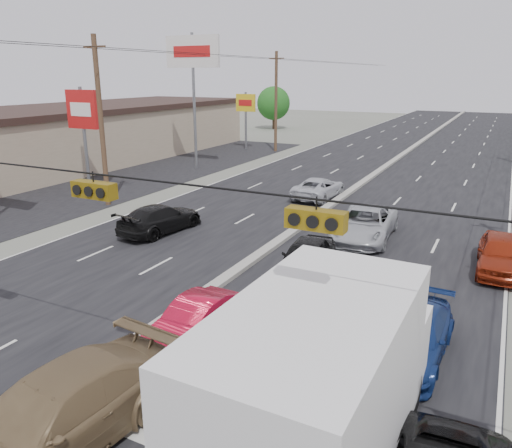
{
  "coord_description": "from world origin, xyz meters",
  "views": [
    {
      "loc": [
        9.24,
        -7.71,
        7.82
      ],
      "look_at": [
        0.86,
        8.93,
        2.2
      ],
      "focal_mm": 35.0,
      "sensor_mm": 36.0,
      "label": 1
    }
  ],
  "objects_px": {
    "tree_left_far": "(274,103)",
    "queue_car_c": "(365,224)",
    "oncoming_near": "(160,219)",
    "pole_sign_far": "(246,108)",
    "pole_sign_billboard": "(193,60)",
    "queue_car_d": "(413,336)",
    "utility_pole_left_b": "(101,122)",
    "box_truck": "(324,386)",
    "utility_pole_left_c": "(276,102)",
    "queue_car_b": "(401,296)",
    "pole_sign_mid": "(82,115)",
    "queue_car_e": "(501,254)",
    "tan_sedan": "(54,416)",
    "red_sedan": "(195,320)",
    "oncoming_far": "(319,188)",
    "queue_car_a": "(306,258)"
  },
  "relations": [
    {
      "from": "utility_pole_left_c",
      "to": "queue_car_c",
      "type": "distance_m",
      "value": 29.56
    },
    {
      "from": "queue_car_b",
      "to": "oncoming_far",
      "type": "bearing_deg",
      "value": 113.71
    },
    {
      "from": "queue_car_b",
      "to": "utility_pole_left_c",
      "type": "bearing_deg",
      "value": 115.31
    },
    {
      "from": "queue_car_c",
      "to": "utility_pole_left_b",
      "type": "bearing_deg",
      "value": 178.47
    },
    {
      "from": "pole_sign_mid",
      "to": "tree_left_far",
      "type": "bearing_deg",
      "value": 96.79
    },
    {
      "from": "utility_pole_left_b",
      "to": "tan_sedan",
      "type": "height_order",
      "value": "utility_pole_left_b"
    },
    {
      "from": "pole_sign_billboard",
      "to": "queue_car_d",
      "type": "height_order",
      "value": "pole_sign_billboard"
    },
    {
      "from": "tree_left_far",
      "to": "queue_car_c",
      "type": "relative_size",
      "value": 1.1
    },
    {
      "from": "queue_car_e",
      "to": "tree_left_far",
      "type": "bearing_deg",
      "value": 122.54
    },
    {
      "from": "utility_pole_left_b",
      "to": "tree_left_far",
      "type": "distance_m",
      "value": 46.01
    },
    {
      "from": "tree_left_far",
      "to": "queue_car_b",
      "type": "xyz_separation_m",
      "value": [
        28.7,
        -51.82,
        -3.06
      ]
    },
    {
      "from": "pole_sign_billboard",
      "to": "oncoming_far",
      "type": "bearing_deg",
      "value": -22.79
    },
    {
      "from": "utility_pole_left_b",
      "to": "pole_sign_far",
      "type": "height_order",
      "value": "utility_pole_left_b"
    },
    {
      "from": "red_sedan",
      "to": "utility_pole_left_c",
      "type": "bearing_deg",
      "value": 113.05
    },
    {
      "from": "pole_sign_mid",
      "to": "pole_sign_billboard",
      "type": "xyz_separation_m",
      "value": [
        2.5,
        10.0,
        3.75
      ]
    },
    {
      "from": "pole_sign_mid",
      "to": "red_sedan",
      "type": "height_order",
      "value": "pole_sign_mid"
    },
    {
      "from": "utility_pole_left_c",
      "to": "queue_car_b",
      "type": "relative_size",
      "value": 2.53
    },
    {
      "from": "red_sedan",
      "to": "oncoming_near",
      "type": "distance_m",
      "value": 11.19
    },
    {
      "from": "queue_car_a",
      "to": "queue_car_e",
      "type": "height_order",
      "value": "queue_car_e"
    },
    {
      "from": "utility_pole_left_c",
      "to": "tan_sedan",
      "type": "distance_m",
      "value": 44.11
    },
    {
      "from": "utility_pole_left_b",
      "to": "pole_sign_far",
      "type": "distance_m",
      "value": 25.25
    },
    {
      "from": "red_sedan",
      "to": "queue_car_c",
      "type": "height_order",
      "value": "queue_car_c"
    },
    {
      "from": "utility_pole_left_b",
      "to": "box_truck",
      "type": "distance_m",
      "value": 24.39
    },
    {
      "from": "utility_pole_left_b",
      "to": "oncoming_near",
      "type": "xyz_separation_m",
      "value": [
        6.35,
        -3.03,
        -4.39
      ]
    },
    {
      "from": "pole_sign_billboard",
      "to": "queue_car_d",
      "type": "relative_size",
      "value": 2.39
    },
    {
      "from": "box_truck",
      "to": "oncoming_near",
      "type": "relative_size",
      "value": 1.63
    },
    {
      "from": "utility_pole_left_b",
      "to": "queue_car_c",
      "type": "xyz_separation_m",
      "value": [
        16.0,
        0.52,
        -4.33
      ]
    },
    {
      "from": "pole_sign_far",
      "to": "box_truck",
      "type": "relative_size",
      "value": 0.75
    },
    {
      "from": "queue_car_b",
      "to": "oncoming_far",
      "type": "distance_m",
      "value": 16.45
    },
    {
      "from": "queue_car_b",
      "to": "queue_car_c",
      "type": "distance_m",
      "value": 8.01
    },
    {
      "from": "queue_car_d",
      "to": "oncoming_far",
      "type": "relative_size",
      "value": 0.95
    },
    {
      "from": "utility_pole_left_c",
      "to": "box_truck",
      "type": "distance_m",
      "value": 44.24
    },
    {
      "from": "queue_car_c",
      "to": "oncoming_near",
      "type": "relative_size",
      "value": 1.13
    },
    {
      "from": "utility_pole_left_b",
      "to": "pole_sign_billboard",
      "type": "relative_size",
      "value": 0.91
    },
    {
      "from": "queue_car_b",
      "to": "oncoming_near",
      "type": "bearing_deg",
      "value": 157.78
    },
    {
      "from": "pole_sign_mid",
      "to": "tree_left_far",
      "type": "relative_size",
      "value": 1.14
    },
    {
      "from": "oncoming_near",
      "to": "pole_sign_far",
      "type": "bearing_deg",
      "value": -63.82
    },
    {
      "from": "utility_pole_left_b",
      "to": "queue_car_a",
      "type": "distance_m",
      "value": 16.46
    },
    {
      "from": "queue_car_e",
      "to": "oncoming_near",
      "type": "bearing_deg",
      "value": -174.99
    },
    {
      "from": "red_sedan",
      "to": "queue_car_b",
      "type": "height_order",
      "value": "queue_car_b"
    },
    {
      "from": "queue_car_e",
      "to": "oncoming_near",
      "type": "distance_m",
      "value": 15.87
    },
    {
      "from": "queue_car_d",
      "to": "oncoming_far",
      "type": "bearing_deg",
      "value": 119.83
    },
    {
      "from": "tan_sedan",
      "to": "queue_car_c",
      "type": "height_order",
      "value": "tan_sedan"
    },
    {
      "from": "pole_sign_far",
      "to": "oncoming_near",
      "type": "height_order",
      "value": "pole_sign_far"
    },
    {
      "from": "queue_car_e",
      "to": "oncoming_near",
      "type": "height_order",
      "value": "queue_car_e"
    },
    {
      "from": "tree_left_far",
      "to": "queue_car_a",
      "type": "bearing_deg",
      "value": -63.83
    },
    {
      "from": "pole_sign_billboard",
      "to": "oncoming_near",
      "type": "xyz_separation_m",
      "value": [
        8.35,
        -16.03,
        -8.15
      ]
    },
    {
      "from": "tree_left_far",
      "to": "queue_car_a",
      "type": "xyz_separation_m",
      "value": [
        24.56,
        -49.98,
        -3.0
      ]
    },
    {
      "from": "queue_car_d",
      "to": "pole_sign_billboard",
      "type": "bearing_deg",
      "value": 136.49
    },
    {
      "from": "utility_pole_left_b",
      "to": "pole_sign_billboard",
      "type": "height_order",
      "value": "pole_sign_billboard"
    }
  ]
}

